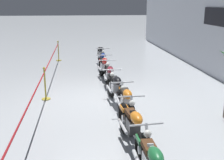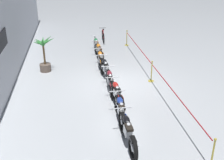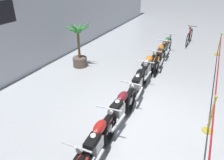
{
  "view_description": "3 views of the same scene",
  "coord_description": "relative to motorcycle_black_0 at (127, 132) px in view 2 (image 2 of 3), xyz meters",
  "views": [
    {
      "loc": [
        8.61,
        -0.43,
        2.97
      ],
      "look_at": [
        -0.41,
        0.62,
        0.46
      ],
      "focal_mm": 45.0,
      "sensor_mm": 36.0,
      "label": 1
    },
    {
      "loc": [
        -12.05,
        2.19,
        5.6
      ],
      "look_at": [
        -1.4,
        0.59,
        0.81
      ],
      "focal_mm": 45.0,
      "sensor_mm": 36.0,
      "label": 2
    },
    {
      "loc": [
        -4.97,
        -1.2,
        3.68
      ],
      "look_at": [
        0.01,
        1.15,
        0.86
      ],
      "focal_mm": 35.0,
      "sensor_mm": 36.0,
      "label": 3
    }
  ],
  "objects": [
    {
      "name": "potted_palm_left_of_row",
      "position": [
        6.83,
        3.01,
        0.4
      ],
      "size": [
        0.98,
        1.11,
        1.94
      ],
      "color": "brown",
      "rests_on": "ground"
    },
    {
      "name": "stanchion_far_left",
      "position": [
        3.17,
        -2.14,
        0.27
      ],
      "size": [
        12.27,
        0.28,
        1.05
      ],
      "color": "gold",
      "rests_on": "ground"
    },
    {
      "name": "motorcycle_green_7",
      "position": [
        9.54,
        0.05,
        -0.03
      ],
      "size": [
        2.18,
        0.62,
        0.91
      ],
      "color": "black",
      "rests_on": "ground"
    },
    {
      "name": "stanchion_mid_left",
      "position": [
        4.73,
        -2.14,
        -0.13
      ],
      "size": [
        0.28,
        0.28,
        1.05
      ],
      "color": "gold",
      "rests_on": "ground"
    },
    {
      "name": "back_wall",
      "position": [
        4.74,
        4.52,
        1.62
      ],
      "size": [
        28.0,
        0.29,
        4.2
      ],
      "color": "silver",
      "rests_on": "ground"
    },
    {
      "name": "bicycle",
      "position": [
        11.87,
        -0.66,
        -0.09
      ],
      "size": [
        1.75,
        0.48,
        0.97
      ],
      "color": "black",
      "rests_on": "ground"
    },
    {
      "name": "motorcycle_orange_6",
      "position": [
        8.18,
        0.02,
        -0.01
      ],
      "size": [
        2.33,
        0.62,
        0.95
      ],
      "color": "black",
      "rests_on": "ground"
    },
    {
      "name": "motorcycle_orange_5",
      "position": [
        6.73,
        0.1,
        -0.01
      ],
      "size": [
        2.25,
        0.62,
        0.96
      ],
      "color": "black",
      "rests_on": "ground"
    },
    {
      "name": "motorcycle_black_0",
      "position": [
        0.0,
        0.0,
        0.0
      ],
      "size": [
        2.29,
        0.62,
        0.98
      ],
      "color": "black",
      "rests_on": "ground"
    },
    {
      "name": "motorcycle_red_2",
      "position": [
        2.66,
        -0.09,
        -0.0
      ],
      "size": [
        2.19,
        0.62,
        0.97
      ],
      "color": "black",
      "rests_on": "ground"
    },
    {
      "name": "stanchion_mid_right",
      "position": [
        10.78,
        -2.14,
        -0.13
      ],
      "size": [
        0.28,
        0.28,
        1.05
      ],
      "color": "gold",
      "rests_on": "ground"
    },
    {
      "name": "motorcycle_maroon_3",
      "position": [
        4.0,
        -0.01,
        -0.02
      ],
      "size": [
        2.2,
        0.62,
        0.93
      ],
      "color": "black",
      "rests_on": "ground"
    },
    {
      "name": "motorcycle_black_4",
      "position": [
        5.48,
        0.01,
        -0.01
      ],
      "size": [
        2.45,
        0.62,
        0.96
      ],
      "color": "black",
      "rests_on": "ground"
    },
    {
      "name": "ground_plane",
      "position": [
        4.74,
        -0.6,
        -0.48
      ],
      "size": [
        120.0,
        120.0,
        0.0
      ],
      "primitive_type": "plane",
      "color": "#B2B7BC"
    },
    {
      "name": "motorcycle_blue_1",
      "position": [
        1.38,
        -0.03,
        -0.02
      ],
      "size": [
        2.17,
        0.62,
        0.93
      ],
      "color": "black",
      "rests_on": "ground"
    }
  ]
}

